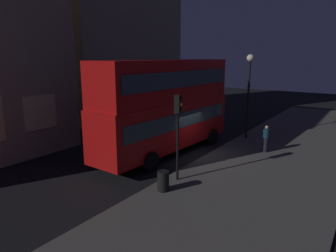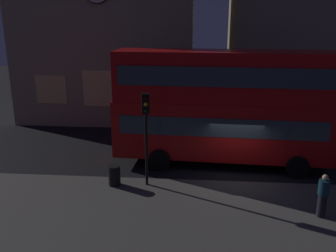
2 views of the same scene
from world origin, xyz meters
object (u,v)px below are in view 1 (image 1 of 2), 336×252
at_px(double_decker_bus, 166,103).
at_px(street_lamp, 249,78).
at_px(pedestrian, 266,139).
at_px(traffic_light_near_kerb, 178,120).
at_px(litter_bin, 163,181).

height_order(double_decker_bus, street_lamp, street_lamp).
bearing_deg(pedestrian, double_decker_bus, 110.25).
relative_size(traffic_light_near_kerb, litter_bin, 4.56).
relative_size(double_decker_bus, traffic_light_near_kerb, 2.63).
bearing_deg(pedestrian, litter_bin, 152.53).
relative_size(double_decker_bus, street_lamp, 1.82).
bearing_deg(street_lamp, double_decker_bus, 154.42).
height_order(double_decker_bus, litter_bin, double_decker_bus).
bearing_deg(traffic_light_near_kerb, pedestrian, -27.85).
bearing_deg(street_lamp, litter_bin, -178.87).
distance_m(street_lamp, pedestrian, 4.88).
bearing_deg(double_decker_bus, street_lamp, -22.51).
distance_m(street_lamp, litter_bin, 11.50).
height_order(street_lamp, pedestrian, street_lamp).
xyz_separation_m(pedestrian, litter_bin, (-8.22, 2.00, -0.40)).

